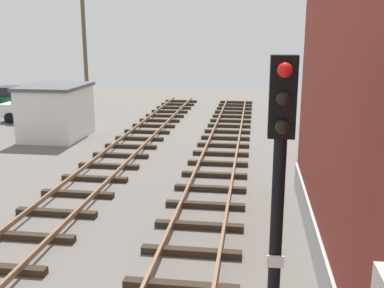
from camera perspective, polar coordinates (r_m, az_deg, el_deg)
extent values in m
cube|color=#2D2319|center=(10.05, -1.42, -17.59)|extent=(2.50, 0.24, 0.18)
cube|color=#2D2319|center=(11.41, -0.10, -13.52)|extent=(2.50, 0.24, 0.18)
cube|color=#2D2319|center=(12.81, 0.90, -10.31)|extent=(2.50, 0.24, 0.18)
cube|color=#2D2319|center=(14.25, 1.69, -7.75)|extent=(2.50, 0.24, 0.18)
cube|color=#2D2319|center=(15.72, 2.33, -5.66)|extent=(2.50, 0.24, 0.18)
cube|color=#2D2319|center=(17.21, 2.85, -3.93)|extent=(2.50, 0.24, 0.18)
cube|color=#2D2319|center=(18.71, 3.28, -2.47)|extent=(2.50, 0.24, 0.18)
cube|color=#2D2319|center=(20.22, 3.66, -1.23)|extent=(2.50, 0.24, 0.18)
cube|color=#2D2319|center=(21.74, 3.97, -0.17)|extent=(2.50, 0.24, 0.18)
cube|color=#2D2319|center=(23.27, 4.25, 0.76)|extent=(2.50, 0.24, 0.18)
cube|color=#2D2319|center=(24.80, 4.50, 1.57)|extent=(2.50, 0.24, 0.18)
cube|color=#2D2319|center=(26.34, 4.71, 2.29)|extent=(2.50, 0.24, 0.18)
cube|color=#2D2319|center=(27.88, 4.90, 2.93)|extent=(2.50, 0.24, 0.18)
cube|color=#2D2319|center=(29.42, 5.07, 3.50)|extent=(2.50, 0.24, 0.18)
cube|color=#2D2319|center=(30.97, 5.23, 4.01)|extent=(2.50, 0.24, 0.18)
cube|color=#2D2319|center=(32.52, 5.37, 4.48)|extent=(2.50, 0.24, 0.18)
cube|color=#2D2319|center=(34.08, 5.49, 4.90)|extent=(2.50, 0.24, 0.18)
cube|color=#2D2319|center=(35.63, 5.61, 5.28)|extent=(2.50, 0.24, 0.18)
cube|color=#2D2319|center=(12.91, -19.84, -10.99)|extent=(2.50, 0.24, 0.18)
cube|color=#2D2319|center=(14.27, -16.77, -8.34)|extent=(2.50, 0.24, 0.18)
cube|color=#2D2319|center=(15.68, -14.27, -6.14)|extent=(2.50, 0.24, 0.18)
cube|color=#2D2319|center=(17.14, -12.20, -4.30)|extent=(2.50, 0.24, 0.18)
cube|color=#2D2319|center=(18.64, -10.47, -2.75)|extent=(2.50, 0.24, 0.18)
cube|color=#2D2319|center=(20.15, -9.00, -1.43)|extent=(2.50, 0.24, 0.18)
cube|color=#2D2319|center=(21.69, -7.75, -0.29)|extent=(2.50, 0.24, 0.18)
cube|color=#2D2319|center=(23.25, -6.65, 0.69)|extent=(2.50, 0.24, 0.18)
cube|color=#2D2319|center=(24.82, -5.70, 1.55)|extent=(2.50, 0.24, 0.18)
cube|color=#2D2319|center=(26.40, -4.86, 2.31)|extent=(2.50, 0.24, 0.18)
cube|color=#2D2319|center=(27.99, -4.11, 2.98)|extent=(2.50, 0.24, 0.18)
cube|color=#2D2319|center=(29.58, -3.45, 3.58)|extent=(2.50, 0.24, 0.18)
cube|color=#2D2319|center=(31.19, -2.85, 4.12)|extent=(2.50, 0.24, 0.18)
cube|color=#2D2319|center=(32.80, -2.31, 4.60)|extent=(2.50, 0.24, 0.18)
cube|color=#2D2319|center=(34.41, -1.81, 5.04)|extent=(2.50, 0.24, 0.18)
cube|color=#2D2319|center=(36.03, -1.37, 5.44)|extent=(2.50, 0.24, 0.18)
cylinder|color=black|center=(6.93, 10.38, -15.33)|extent=(0.18, 0.18, 3.96)
cube|color=black|center=(6.12, 11.40, 5.85)|extent=(0.36, 0.24, 1.10)
sphere|color=red|center=(5.90, 11.67, 9.13)|extent=(0.20, 0.20, 0.20)
sphere|color=black|center=(5.94, 11.50, 5.61)|extent=(0.20, 0.20, 0.20)
sphere|color=black|center=(6.01, 11.33, 2.15)|extent=(0.20, 0.20, 0.20)
cube|color=white|center=(6.71, 10.50, -14.43)|extent=(0.24, 0.03, 0.18)
cube|color=silver|center=(24.54, -16.78, 3.77)|extent=(2.80, 3.60, 2.60)
cube|color=#4C4C51|center=(24.36, -17.01, 6.97)|extent=(3.00, 3.80, 0.16)
cube|color=brown|center=(25.22, -19.67, 3.12)|extent=(0.06, 0.90, 2.00)
cube|color=silver|center=(29.73, -19.08, 4.13)|extent=(4.20, 1.80, 0.80)
cube|color=#1E232D|center=(29.63, -19.19, 5.50)|extent=(2.31, 1.66, 0.64)
cylinder|color=black|center=(30.04, -16.03, 3.67)|extent=(0.64, 0.24, 0.64)
cylinder|color=black|center=(28.43, -17.48, 3.02)|extent=(0.64, 0.24, 0.64)
cylinder|color=black|center=(31.18, -20.43, 3.69)|extent=(0.64, 0.24, 0.64)
cylinder|color=black|center=(29.63, -22.05, 3.06)|extent=(0.64, 0.24, 0.64)
cube|color=#1E6B38|center=(33.92, -21.39, 5.05)|extent=(4.20, 1.80, 0.80)
cube|color=#1E232D|center=(33.83, -21.50, 6.25)|extent=(2.31, 1.66, 0.64)
cylinder|color=black|center=(34.16, -18.69, 4.65)|extent=(0.64, 0.24, 0.64)
cylinder|color=black|center=(32.58, -20.09, 4.12)|extent=(0.64, 0.24, 0.64)
cylinder|color=black|center=(35.40, -22.48, 4.62)|extent=(0.64, 0.24, 0.64)
cylinder|color=brown|center=(29.10, -13.35, 10.78)|extent=(0.24, 0.24, 7.96)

